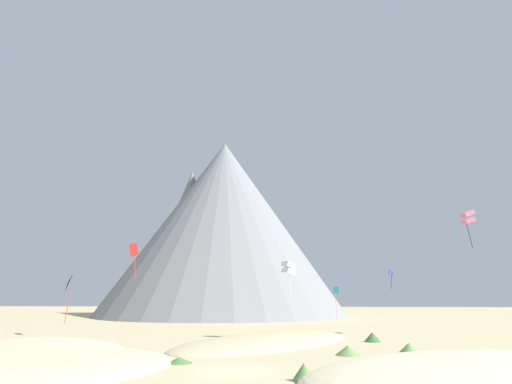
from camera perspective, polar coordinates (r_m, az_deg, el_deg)
ground_plane at (r=31.27m, az=-3.15°, el=-22.68°), size 400.00×400.00×0.00m
dune_foreground_left at (r=49.28m, az=1.76°, el=-19.39°), size 24.48×29.18×2.22m
dune_foreground_right at (r=47.19m, az=-25.96°, el=-18.34°), size 15.92×9.54×2.41m
dune_back_low at (r=32.26m, az=28.22°, el=-20.90°), size 29.25×24.71×2.95m
bush_near_right at (r=40.47m, az=12.07°, el=-19.77°), size 3.13×3.13×0.83m
bush_ridge_crest at (r=35.73m, az=-10.10°, el=-21.03°), size 2.37×2.37×0.42m
bush_low_patch at (r=52.67m, az=15.12°, el=-18.01°), size 2.38×2.38×1.04m
bush_near_left at (r=49.50m, az=2.38°, el=-18.83°), size 3.59×3.59×0.91m
bush_mid_center at (r=28.22m, az=6.35°, el=-22.54°), size 1.97×1.97×1.03m
bush_scatter_east at (r=44.02m, az=19.57°, el=-18.79°), size 2.45×2.45×0.83m
rock_massif at (r=121.41m, az=-5.00°, el=-4.77°), size 93.22×93.22×48.37m
kite_cyan_low at (r=75.67m, az=10.58°, el=-13.20°), size 1.01×0.59×5.63m
kite_rainbow_mid at (r=63.18m, az=26.17°, el=-3.06°), size 1.64×1.54×4.99m
kite_black_low at (r=63.30m, az=-23.54°, el=-10.97°), size 2.05×2.65×6.47m
kite_red_low at (r=52.48m, az=-15.81°, el=-7.74°), size 1.15×0.19×4.20m
kite_white_low at (r=53.91m, az=4.29°, el=-10.06°), size 1.80×1.79×3.67m
kite_indigo_low at (r=62.63m, az=17.40°, el=-10.33°), size 0.90×0.92×2.65m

